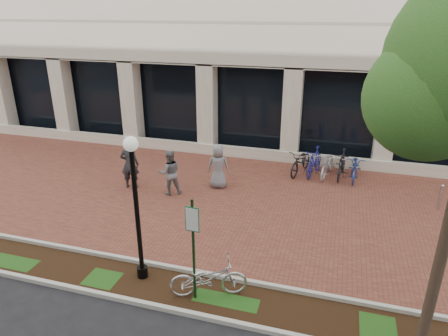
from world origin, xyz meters
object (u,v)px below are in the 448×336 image
(lamppost, at_px, (136,202))
(bollard, at_px, (440,197))
(locked_bicycle, at_px, (208,278))
(pedestrian_left, at_px, (130,164))
(pedestrian_right, at_px, (218,166))
(parking_sign, at_px, (193,239))
(bike_rack_cluster, at_px, (328,164))
(pedestrian_mid, at_px, (170,172))

(lamppost, relative_size, bollard, 4.02)
(locked_bicycle, distance_m, pedestrian_left, 7.15)
(pedestrian_right, bearing_deg, parking_sign, 94.20)
(pedestrian_right, bearing_deg, pedestrian_left, 8.93)
(bollard, bearing_deg, pedestrian_right, -177.37)
(locked_bicycle, bearing_deg, bollard, -65.97)
(lamppost, bearing_deg, parking_sign, -14.10)
(locked_bicycle, relative_size, pedestrian_right, 1.09)
(pedestrian_left, bearing_deg, bike_rack_cluster, -167.64)
(pedestrian_right, height_order, bollard, pedestrian_right)
(locked_bicycle, distance_m, bike_rack_cluster, 8.84)
(pedestrian_mid, bearing_deg, locked_bicycle, 93.46)
(parking_sign, xyz_separation_m, pedestrian_left, (-4.65, 5.38, -0.71))
(parking_sign, distance_m, pedestrian_left, 7.15)
(bollard, bearing_deg, lamppost, -142.24)
(lamppost, height_order, pedestrian_right, lamppost)
(parking_sign, distance_m, bollard, 9.48)
(pedestrian_mid, xyz_separation_m, bike_rack_cluster, (5.60, 3.45, -0.32))
(pedestrian_left, bearing_deg, parking_sign, 118.54)
(pedestrian_mid, height_order, pedestrian_right, pedestrian_right)
(parking_sign, relative_size, pedestrian_left, 1.37)
(pedestrian_mid, bearing_deg, parking_sign, 90.11)
(lamppost, distance_m, pedestrian_right, 6.12)
(bollard, bearing_deg, pedestrian_left, -173.09)
(locked_bicycle, relative_size, pedestrian_left, 0.97)
(bike_rack_cluster, bearing_deg, pedestrian_right, -140.23)
(parking_sign, height_order, pedestrian_mid, parking_sign)
(bollard, bearing_deg, pedestrian_mid, -171.32)
(lamppost, distance_m, locked_bicycle, 2.55)
(pedestrian_right, bearing_deg, locked_bicycle, 97.07)
(pedestrian_left, relative_size, pedestrian_mid, 1.12)
(parking_sign, height_order, bike_rack_cluster, parking_sign)
(parking_sign, relative_size, locked_bicycle, 1.41)
(pedestrian_mid, bearing_deg, pedestrian_right, -174.07)
(pedestrian_right, height_order, bike_rack_cluster, pedestrian_right)
(parking_sign, xyz_separation_m, lamppost, (-1.61, 0.41, 0.51))
(locked_bicycle, xyz_separation_m, pedestrian_left, (-4.93, 5.16, 0.48))
(lamppost, xyz_separation_m, pedestrian_left, (-3.03, 4.97, -1.22))
(pedestrian_left, height_order, pedestrian_right, pedestrian_left)
(lamppost, distance_m, bollard, 10.48)
(locked_bicycle, bearing_deg, parking_sign, 106.28)
(locked_bicycle, height_order, pedestrian_mid, pedestrian_mid)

